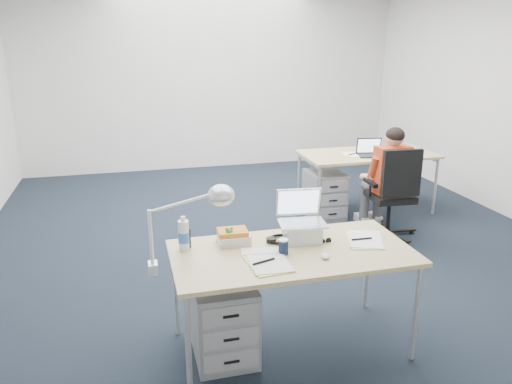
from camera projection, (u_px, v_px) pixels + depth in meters
floor at (274, 248)px, 5.15m from camera, size 7.00×7.00×0.00m
room at (276, 79)px, 4.63m from camera, size 6.02×7.02×2.80m
desk_near at (292, 257)px, 3.32m from camera, size 1.60×0.80×0.73m
desk_far at (367, 157)px, 6.08m from camera, size 1.60×0.80×0.73m
office_chair at (390, 212)px, 5.36m from camera, size 0.68×0.68×1.01m
seated_person at (385, 180)px, 5.42m from camera, size 0.37×0.64×1.19m
drawer_pedestal_near at (223, 319)px, 3.36m from camera, size 0.40×0.50×0.55m
drawer_pedestal_far at (324, 195)px, 5.97m from camera, size 0.40×0.50×0.55m
silver_laptop at (302, 217)px, 3.43m from camera, size 0.35×0.29×0.34m
wireless_keyboard at (263, 252)px, 3.28m from camera, size 0.30×0.17×0.01m
computer_mouse at (325, 256)px, 3.20m from camera, size 0.07×0.10×0.03m
headphones at (281, 238)px, 3.47m from camera, size 0.24×0.20×0.04m
can_koozie at (283, 247)px, 3.25m from camera, size 0.07×0.07×0.11m
water_bottle at (184, 233)px, 3.29m from camera, size 0.09×0.09×0.24m
bear_figurine at (229, 236)px, 3.38m from camera, size 0.08×0.07×0.13m
book_stack at (233, 237)px, 3.42m from camera, size 0.24×0.20×0.10m
cordless_phone at (188, 238)px, 3.35m from camera, size 0.04×0.03×0.13m
papers_left at (267, 263)px, 3.12m from camera, size 0.25×0.35×0.01m
papers_right at (365, 240)px, 3.47m from camera, size 0.32×0.38×0.01m
sunglasses at (325, 241)px, 3.44m from camera, size 0.10×0.06×0.02m
desk_lamp at (178, 228)px, 2.96m from camera, size 0.49×0.20×0.54m
dark_laptop at (371, 147)px, 5.87m from camera, size 0.34×0.33×0.21m
far_cup at (379, 147)px, 6.19m from camera, size 0.08×0.08×0.09m
far_papers at (354, 155)px, 5.96m from camera, size 0.24×0.31×0.01m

